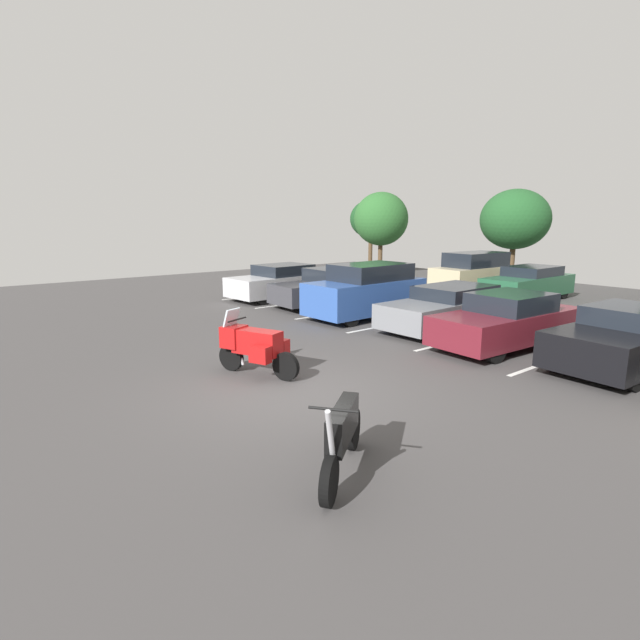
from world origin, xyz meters
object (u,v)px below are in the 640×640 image
at_px(car_grey, 448,307).
at_px(car_far_green, 528,283).
at_px(motorcycle_touring, 254,345).
at_px(car_far_champagne, 474,273).
at_px(car_maroon, 507,321).
at_px(car_blue, 366,291).
at_px(car_charcoal, 327,288).
at_px(motorcycle_second, 342,436).
at_px(car_black, 627,339).
at_px(car_silver, 281,282).

distance_m(car_grey, car_far_green, 7.37).
height_order(motorcycle_touring, car_far_champagne, car_far_champagne).
bearing_deg(car_far_champagne, car_maroon, -50.89).
xyz_separation_m(car_grey, car_far_champagne, (-3.99, 7.27, 0.27)).
bearing_deg(car_blue, car_charcoal, 171.46).
relative_size(motorcycle_touring, motorcycle_second, 1.11).
height_order(car_blue, car_far_champagne, car_far_champagne).
relative_size(motorcycle_touring, car_charcoal, 0.45).
bearing_deg(car_charcoal, car_black, 0.07).
xyz_separation_m(motorcycle_touring, car_black, (4.94, 6.96, 0.01)).
bearing_deg(car_far_champagne, motorcycle_second, -61.04).
xyz_separation_m(car_charcoal, car_black, (10.83, 0.01, -0.03)).
bearing_deg(car_black, car_silver, -178.31).
distance_m(car_silver, car_blue, 5.35).
distance_m(car_far_champagne, car_far_green, 2.69).
xyz_separation_m(motorcycle_touring, car_silver, (-8.59, 6.56, 0.04)).
bearing_deg(car_far_champagne, car_silver, -118.67).
bearing_deg(motorcycle_touring, car_far_green, 96.22).
xyz_separation_m(motorcycle_second, car_maroon, (-2.35, 7.94, 0.15)).
distance_m(motorcycle_second, car_grey, 9.80).
bearing_deg(car_black, motorcycle_touring, -125.37).
distance_m(car_blue, car_grey, 3.06).
xyz_separation_m(car_blue, car_black, (8.18, 0.41, -0.24)).
bearing_deg(car_silver, car_blue, -0.14).
bearing_deg(car_grey, car_far_green, 100.28).
relative_size(car_silver, car_far_champagne, 1.08).
bearing_deg(motorcycle_second, car_maroon, 106.47).
height_order(car_black, car_far_green, car_far_green).
bearing_deg(car_blue, car_maroon, 0.54).
bearing_deg(car_silver, car_far_green, 48.43).
bearing_deg(motorcycle_second, motorcycle_touring, 163.35).
height_order(car_silver, car_black, car_silver).
relative_size(car_charcoal, car_far_green, 0.94).
height_order(car_blue, car_grey, car_blue).
distance_m(car_silver, car_grey, 8.35).
distance_m(motorcycle_touring, car_grey, 7.22).
relative_size(car_silver, car_far_green, 1.01).
height_order(car_charcoal, car_far_champagne, car_far_champagne).
bearing_deg(car_far_champagne, car_black, -39.28).
relative_size(car_maroon, car_black, 1.06).
bearing_deg(car_charcoal, motorcycle_touring, -49.68).
xyz_separation_m(car_maroon, car_far_green, (-3.73, 7.87, 0.02)).
bearing_deg(car_grey, car_silver, -175.50).
relative_size(car_silver, car_maroon, 1.02).
relative_size(motorcycle_second, car_maroon, 0.38).
bearing_deg(car_black, car_charcoal, -179.93).
height_order(motorcycle_second, car_silver, car_silver).
xyz_separation_m(car_maroon, car_far_champagne, (-6.41, 7.88, 0.24)).
relative_size(car_charcoal, car_maroon, 0.95).
distance_m(car_maroon, car_black, 2.81).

